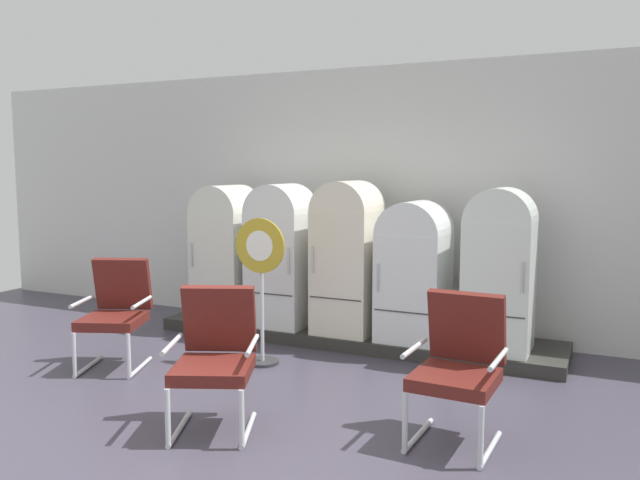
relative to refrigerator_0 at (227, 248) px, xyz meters
name	(u,v)px	position (x,y,z in m)	size (l,w,h in m)	color
ground	(186,454)	(1.58, -2.93, -1.00)	(12.00, 10.00, 0.05)	#423C4A
back_wall	(374,199)	(1.58, 0.73, 0.57)	(11.76, 0.12, 3.06)	silver
display_plinth	(353,335)	(1.58, 0.09, -0.90)	(4.48, 0.95, 0.13)	#2E2E2A
refrigerator_0	(227,248)	(0.00, 0.00, 0.00)	(0.63, 0.72, 1.58)	silver
refrigerator_1	(281,250)	(0.75, -0.04, 0.01)	(0.65, 0.64, 1.60)	white
refrigerator_2	(348,252)	(1.55, -0.01, 0.04)	(0.63, 0.70, 1.64)	silver
refrigerator_3	(414,267)	(2.29, 0.00, -0.08)	(0.66, 0.72, 1.44)	white
refrigerator_4	(500,265)	(3.15, -0.04, 0.01)	(0.63, 0.64, 1.59)	white
armchair_left	(116,308)	(-0.16, -1.69, -0.40)	(0.77, 0.83, 1.04)	silver
armchair_right	(459,361)	(3.21, -1.98, -0.40)	(0.64, 0.70, 1.04)	silver
armchair_center	(215,352)	(1.53, -2.51, -0.40)	(0.78, 0.84, 1.04)	silver
sign_stand	(261,288)	(1.07, -1.05, -0.22)	(0.53, 0.32, 1.43)	#2D2D30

